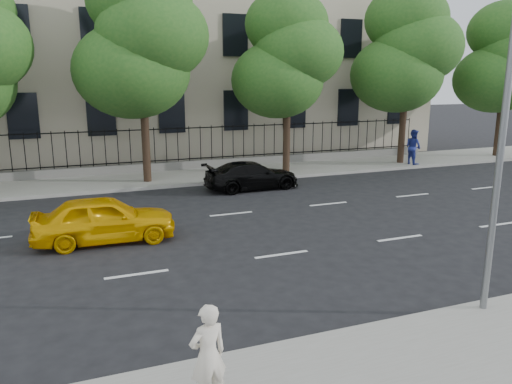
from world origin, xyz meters
The scene contains 15 objects.
ground centered at (0.00, 0.00, 0.00)m, with size 120.00×120.00×0.00m, color black.
near_sidewalk centered at (0.00, -4.00, 0.07)m, with size 60.00×4.00×0.15m, color gray.
far_sidewalk centered at (0.00, 14.00, 0.07)m, with size 60.00×4.00×0.15m, color gray.
lane_markings centered at (0.00, 4.75, 0.01)m, with size 49.60×4.62×0.01m, color silver, non-canonical shape.
masonry_building centered at (0.00, 22.95, 9.02)m, with size 34.60×12.11×18.50m.
iron_fence centered at (0.00, 15.70, 0.65)m, with size 30.00×0.50×2.20m.
street_light centered at (2.50, -1.77, 5.15)m, with size 0.25×3.32×8.05m.
tree_c centered at (-1.96, 13.36, 6.41)m, with size 5.89×5.50×9.80m.
tree_d centered at (5.04, 13.36, 5.84)m, with size 5.34×4.94×8.84m.
tree_e centered at (12.04, 13.36, 6.20)m, with size 5.71×5.31×9.46m.
tree_f centered at (19.04, 13.36, 5.88)m, with size 5.52×5.12×9.01m.
yellow_taxi centered at (-4.51, 5.44, 0.71)m, with size 1.67×4.16×1.42m, color #E2A203.
black_sedan centered at (2.14, 10.55, 0.61)m, with size 1.71×4.22×1.22m, color black.
woman_near centered at (-3.74, -3.28, 0.95)m, with size 0.59×0.38×1.61m, color beige.
pedestrian_far centered at (12.29, 12.54, 1.10)m, with size 0.92×0.72×1.90m, color navy.
Camera 1 is at (-5.42, -9.58, 4.91)m, focal length 35.00 mm.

